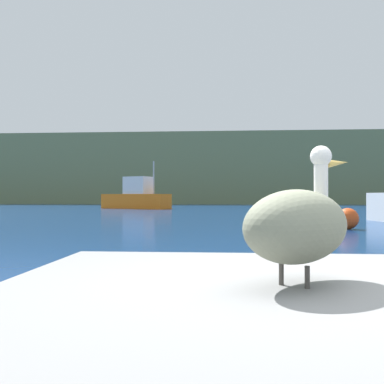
# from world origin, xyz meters

# --- Properties ---
(ground_plane) EXTENTS (260.00, 260.00, 0.00)m
(ground_plane) POSITION_xyz_m (0.00, 0.00, 0.00)
(ground_plane) COLOR navy
(hillside_backdrop) EXTENTS (140.00, 14.15, 9.88)m
(hillside_backdrop) POSITION_xyz_m (0.00, 65.11, 4.94)
(hillside_backdrop) COLOR #6B7A51
(hillside_backdrop) RESTS_ON ground
(pier_dock) EXTENTS (3.63, 3.05, 0.64)m
(pier_dock) POSITION_xyz_m (-0.35, -0.27, 0.32)
(pier_dock) COLOR gray
(pier_dock) RESTS_ON ground
(pelican) EXTENTS (0.95, 1.17, 0.86)m
(pelican) POSITION_xyz_m (-0.35, -0.26, 1.00)
(pelican) COLOR gray
(pelican) RESTS_ON pier_dock
(fishing_boat_orange) EXTENTS (6.67, 4.42, 4.23)m
(fishing_boat_orange) POSITION_xyz_m (-8.94, 37.55, 1.05)
(fishing_boat_orange) COLOR orange
(fishing_boat_orange) RESTS_ON ground
(mooring_buoy) EXTENTS (0.74, 0.74, 0.74)m
(mooring_buoy) POSITION_xyz_m (3.43, 13.23, 0.37)
(mooring_buoy) COLOR #E54C19
(mooring_buoy) RESTS_ON ground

